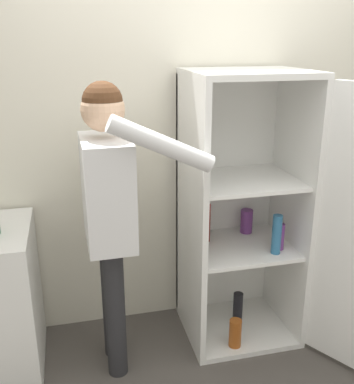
{
  "coord_description": "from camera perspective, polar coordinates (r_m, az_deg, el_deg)",
  "views": [
    {
      "loc": [
        -0.83,
        -1.8,
        1.89
      ],
      "look_at": [
        -0.23,
        0.63,
        1.02
      ],
      "focal_mm": 42.0,
      "sensor_mm": 36.0,
      "label": 1
    }
  ],
  "objects": [
    {
      "name": "wall_back",
      "position": [
        2.96,
        2.74,
        7.2
      ],
      "size": [
        7.0,
        0.06,
        2.55
      ],
      "color": "silver",
      "rests_on": "ground_plane"
    },
    {
      "name": "refrigerator",
      "position": [
        2.8,
        11.46,
        -3.09
      ],
      "size": [
        1.09,
        1.21,
        1.71
      ],
      "color": "white",
      "rests_on": "ground_plane"
    },
    {
      "name": "person",
      "position": [
        2.44,
        -8.59,
        -0.77
      ],
      "size": [
        0.65,
        0.59,
        1.68
      ],
      "color": "#262628",
      "rests_on": "ground_plane"
    }
  ]
}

